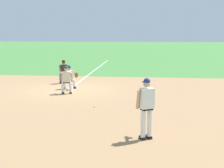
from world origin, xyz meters
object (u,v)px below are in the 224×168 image
baseball (94,106)px  first_baseman (70,76)px  pitcher (147,105)px  umpire (64,71)px  first_base_bag (69,89)px  baserunner (66,79)px

baseball → first_baseman: (4.05, 2.07, 0.69)m
baseball → pitcher: (-3.79, -2.20, 1.02)m
baseball → umpire: bearing=26.2°
first_base_bag → umpire: size_ratio=0.26×
umpire → pitcher: bearing=-152.2°
pitcher → umpire: size_ratio=1.27×
baseball → first_baseman: size_ratio=0.06×
pitcher → baserunner: (6.47, 4.10, -0.27)m
first_base_bag → umpire: 2.40m
pitcher → umpire: 10.97m
pitcher → umpire: bearing=27.8°
pitcher → first_base_bag: bearing=29.4°
baseball → baserunner: 3.37m
baserunner → first_baseman: bearing=7.1°
baseball → baserunner: size_ratio=0.05×
first_base_bag → umpire: bearing=21.6°
first_base_bag → baserunner: baserunner is taller
baseball → first_baseman: first_baseman is taller
first_base_bag → first_baseman: size_ratio=0.28×
first_base_bag → pitcher: (-7.58, -4.27, 1.01)m
baseball → baserunner: baserunner is taller
baseball → pitcher: 4.50m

